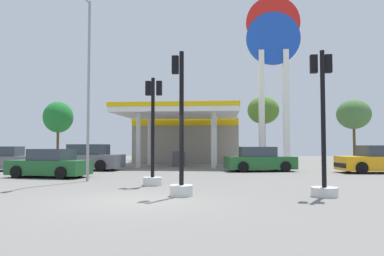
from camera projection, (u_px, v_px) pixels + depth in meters
ground_plane at (137, 201)px, 10.34m from camera, size 90.00×90.00×0.00m
gas_station at (186, 137)px, 32.77m from camera, size 9.16×12.68×4.45m
station_pole_sign at (273, 57)px, 27.11m from camera, size 3.96×0.56×12.65m
car_0 at (50, 164)px, 17.97m from camera, size 4.09×2.23×1.39m
car_1 at (87, 158)px, 23.18m from camera, size 4.72×2.42×1.63m
car_2 at (260, 160)px, 22.23m from camera, size 4.39×2.56×1.48m
car_3 at (1, 160)px, 22.63m from camera, size 4.38×2.35×1.50m
car_4 at (378, 160)px, 20.90m from camera, size 4.51×2.31×1.56m
traffic_signal_0 at (153, 148)px, 14.43m from camera, size 0.74×0.74×4.22m
traffic_signal_1 at (181, 154)px, 11.40m from camera, size 0.71×0.71×4.50m
traffic_signal_2 at (323, 147)px, 11.29m from camera, size 0.80×0.80×4.50m
tree_0 at (58, 117)px, 38.89m from camera, size 3.09×3.09×6.19m
tree_1 at (153, 122)px, 38.48m from camera, size 3.17×3.17×5.44m
tree_2 at (263, 111)px, 35.81m from camera, size 3.05×3.05×6.34m
tree_3 at (354, 114)px, 35.40m from camera, size 3.18×3.18×6.00m
corner_streetlamp at (87, 73)px, 16.06m from camera, size 0.24×1.48×7.99m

